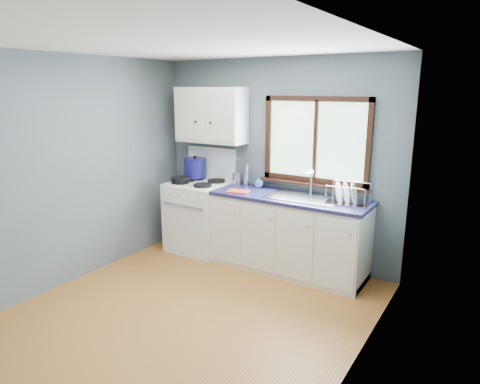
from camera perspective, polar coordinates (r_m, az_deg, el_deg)
The scene contains 18 objects.
floor at distance 4.34m, azimuth -7.19°, elevation -16.11°, with size 3.20×3.60×0.02m, color #A4652A.
ceiling at distance 3.79m, azimuth -8.40°, elevation 19.17°, with size 3.20×3.60×0.02m, color white.
wall_back at distance 5.36m, azimuth 4.75°, elevation 4.11°, with size 3.20×0.02×2.50m, color #536064.
wall_left at distance 5.04m, azimuth -21.97°, elevation 2.54°, with size 0.02×3.60×2.50m, color #536064.
wall_right at distance 3.13m, azimuth 15.62°, elevation -3.40°, with size 0.02×3.60×2.50m, color #536064.
gas_range at distance 5.75m, azimuth -5.40°, elevation -2.97°, with size 0.76×0.69×1.36m.
base_cabinets at distance 5.14m, azimuth 6.44°, elevation -6.04°, with size 1.85×0.60×0.88m.
countertop at distance 5.00m, azimuth 6.58°, elevation -0.75°, with size 1.89×0.64×0.04m, color #16163B.
sink at distance 4.93m, azimuth 8.46°, elevation -1.48°, with size 0.84×0.46×0.44m.
window at distance 5.07m, azimuth 10.00°, elevation 5.97°, with size 1.36×0.10×1.03m.
upper_cabinets at distance 5.58m, azimuth -3.91°, elevation 10.20°, with size 0.95×0.35×0.70m.
skillet at distance 5.61m, azimuth -7.93°, elevation 1.71°, with size 0.38×0.28×0.05m.
stockpot at distance 5.81m, azimuth -6.02°, elevation 3.26°, with size 0.33×0.33×0.30m.
utensil_crock at distance 5.53m, azimuth -0.35°, elevation 1.86°, with size 0.16×0.16×0.40m.
thermos at distance 5.43m, azimuth 0.85°, elevation 2.24°, with size 0.07×0.07×0.28m, color silver.
soap_bottle at distance 5.31m, azimuth 2.52°, elevation 1.92°, with size 0.10×0.10×0.27m, color #307EC5.
dish_towel at distance 5.13m, azimuth -0.24°, elevation 0.08°, with size 0.25×0.18×0.02m, color red.
dish_rack at distance 4.79m, azimuth 14.09°, elevation -0.73°, with size 0.46×0.37×0.23m.
Camera 1 is at (2.43, -2.88, 2.15)m, focal length 32.00 mm.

